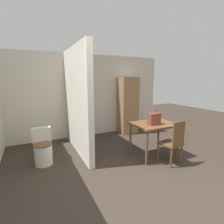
{
  "coord_description": "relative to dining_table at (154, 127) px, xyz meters",
  "views": [
    {
      "loc": [
        -1.5,
        -1.8,
        1.76
      ],
      "look_at": [
        0.15,
        1.64,
        1.04
      ],
      "focal_mm": 28.0,
      "sensor_mm": 36.0,
      "label": 1
    }
  ],
  "objects": [
    {
      "name": "partition_wall",
      "position": [
        -1.49,
        1.06,
        0.57
      ],
      "size": [
        0.12,
        2.11,
        2.5
      ],
      "color": "beige",
      "rests_on": "ground_plane"
    },
    {
      "name": "wooden_cabinet",
      "position": [
        0.42,
        1.87,
        0.24
      ],
      "size": [
        0.58,
        0.5,
        1.83
      ],
      "color": "#997047",
      "rests_on": "ground_plane"
    },
    {
      "name": "wall_back",
      "position": [
        -1.02,
        2.18,
        0.57
      ],
      "size": [
        5.33,
        0.12,
        2.5
      ],
      "color": "beige",
      "rests_on": "ground_plane"
    },
    {
      "name": "toilet",
      "position": [
        -2.33,
        0.7,
        -0.35
      ],
      "size": [
        0.39,
        0.53,
        0.74
      ],
      "color": "silver",
      "rests_on": "ground_plane"
    },
    {
      "name": "handbag",
      "position": [
        -0.07,
        -0.09,
        0.23
      ],
      "size": [
        0.27,
        0.14,
        0.34
      ],
      "color": "brown",
      "rests_on": "dining_table"
    },
    {
      "name": "ground_plane",
      "position": [
        -1.02,
        -1.25,
        -0.68
      ],
      "size": [
        16.0,
        16.0,
        0.0
      ],
      "primitive_type": "plane",
      "color": "#382D26"
    },
    {
      "name": "wooden_chair",
      "position": [
        0.1,
        -0.51,
        -0.18
      ],
      "size": [
        0.45,
        0.45,
        0.94
      ],
      "rotation": [
        0.0,
        0.0,
        0.15
      ],
      "color": "brown",
      "rests_on": "ground_plane"
    },
    {
      "name": "dining_table",
      "position": [
        0.0,
        0.0,
        0.0
      ],
      "size": [
        0.96,
        0.76,
        0.78
      ],
      "color": "brown",
      "rests_on": "ground_plane"
    }
  ]
}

